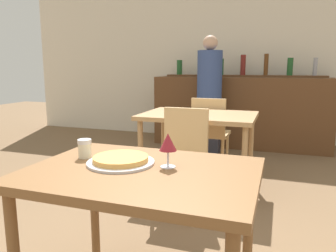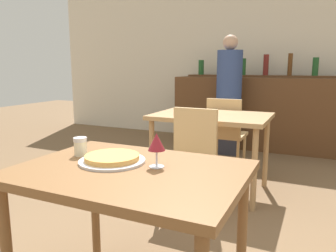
{
  "view_description": "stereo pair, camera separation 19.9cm",
  "coord_description": "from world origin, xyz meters",
  "px_view_note": "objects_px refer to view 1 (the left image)",
  "views": [
    {
      "loc": [
        0.57,
        -1.3,
        1.2
      ],
      "look_at": [
        -0.06,
        0.55,
        0.85
      ],
      "focal_mm": 35.0,
      "sensor_mm": 36.0,
      "label": 1
    },
    {
      "loc": [
        0.76,
        -1.23,
        1.2
      ],
      "look_at": [
        -0.06,
        0.55,
        0.85
      ],
      "focal_mm": 35.0,
      "sensor_mm": 36.0,
      "label": 2
    }
  ],
  "objects_px": {
    "chair_far_side_front": "(182,153)",
    "cheese_shaker": "(85,148)",
    "pizza_tray": "(121,160)",
    "person_standing": "(209,91)",
    "wine_glass": "(168,143)",
    "chair_far_side_back": "(210,129)"
  },
  "relations": [
    {
      "from": "chair_far_side_front",
      "to": "cheese_shaker",
      "type": "relative_size",
      "value": 9.08
    },
    {
      "from": "pizza_tray",
      "to": "cheese_shaker",
      "type": "height_order",
      "value": "cheese_shaker"
    },
    {
      "from": "chair_far_side_front",
      "to": "cheese_shaker",
      "type": "distance_m",
      "value": 1.18
    },
    {
      "from": "chair_far_side_front",
      "to": "wine_glass",
      "type": "height_order",
      "value": "wine_glass"
    },
    {
      "from": "chair_far_side_front",
      "to": "person_standing",
      "type": "bearing_deg",
      "value": 95.74
    },
    {
      "from": "pizza_tray",
      "to": "person_standing",
      "type": "relative_size",
      "value": 0.2
    },
    {
      "from": "wine_glass",
      "to": "chair_far_side_back",
      "type": "bearing_deg",
      "value": 96.85
    },
    {
      "from": "person_standing",
      "to": "chair_far_side_front",
      "type": "bearing_deg",
      "value": -84.26
    },
    {
      "from": "chair_far_side_back",
      "to": "wine_glass",
      "type": "bearing_deg",
      "value": 96.85
    },
    {
      "from": "chair_far_side_back",
      "to": "pizza_tray",
      "type": "distance_m",
      "value": 2.28
    },
    {
      "from": "chair_far_side_front",
      "to": "chair_far_side_back",
      "type": "distance_m",
      "value": 1.1
    },
    {
      "from": "pizza_tray",
      "to": "person_standing",
      "type": "xyz_separation_m",
      "value": [
        -0.24,
        3.12,
        0.11
      ]
    },
    {
      "from": "pizza_tray",
      "to": "cheese_shaker",
      "type": "xyz_separation_m",
      "value": [
        -0.22,
        0.03,
        0.03
      ]
    },
    {
      "from": "chair_far_side_front",
      "to": "wine_glass",
      "type": "distance_m",
      "value": 1.23
    },
    {
      "from": "chair_far_side_front",
      "to": "cheese_shaker",
      "type": "bearing_deg",
      "value": -99.04
    },
    {
      "from": "person_standing",
      "to": "wine_glass",
      "type": "xyz_separation_m",
      "value": [
        0.47,
        -3.1,
        -0.01
      ]
    },
    {
      "from": "chair_far_side_back",
      "to": "wine_glass",
      "type": "height_order",
      "value": "wine_glass"
    },
    {
      "from": "pizza_tray",
      "to": "chair_far_side_front",
      "type": "bearing_deg",
      "value": 91.92
    },
    {
      "from": "chair_far_side_front",
      "to": "wine_glass",
      "type": "relative_size",
      "value": 5.44
    },
    {
      "from": "person_standing",
      "to": "pizza_tray",
      "type": "bearing_deg",
      "value": -85.68
    },
    {
      "from": "wine_glass",
      "to": "pizza_tray",
      "type": "bearing_deg",
      "value": -174.77
    },
    {
      "from": "chair_far_side_back",
      "to": "wine_glass",
      "type": "distance_m",
      "value": 2.29
    }
  ]
}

